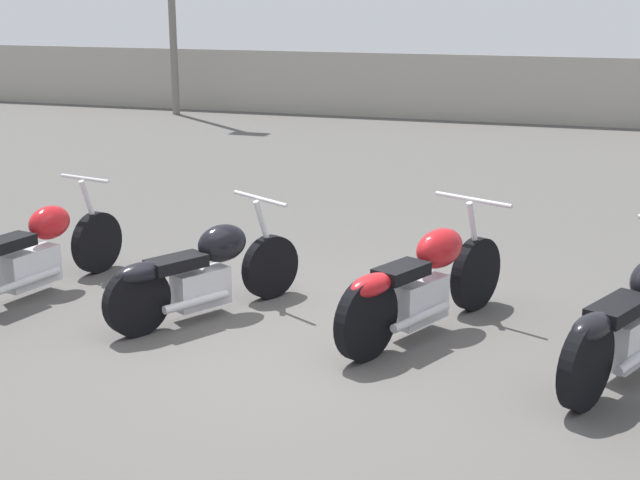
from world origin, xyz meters
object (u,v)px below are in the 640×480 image
Objects in this scene: motorcycle_slot_1 at (203,271)px; motorcycle_slot_2 at (423,283)px; motorcycle_slot_3 at (635,320)px; motorcycle_slot_0 at (31,253)px.

motorcycle_slot_1 is 1.82m from motorcycle_slot_2.
motorcycle_slot_2 is at bearing -167.33° from motorcycle_slot_3.
motorcycle_slot_1 is at bearing 11.63° from motorcycle_slot_0.
motorcycle_slot_0 is 1.06× the size of motorcycle_slot_2.
motorcycle_slot_2 is (1.81, 0.17, 0.03)m from motorcycle_slot_1.
motorcycle_slot_3 is (3.39, -0.16, 0.02)m from motorcycle_slot_1.
motorcycle_slot_0 is 1.68m from motorcycle_slot_1.
motorcycle_slot_2 reaches higher than motorcycle_slot_3.
motorcycle_slot_3 is at bearing 10.30° from motorcycle_slot_0.
motorcycle_slot_1 is 0.85× the size of motorcycle_slot_3.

